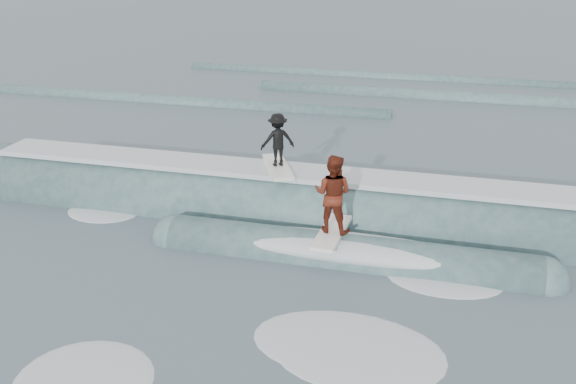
# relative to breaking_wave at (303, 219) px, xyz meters

# --- Properties ---
(ground) EXTENTS (160.00, 160.00, 0.00)m
(ground) POSITION_rel_breaking_wave_xyz_m (-0.25, -2.82, -0.04)
(ground) COLOR #41515F
(ground) RESTS_ON ground
(breaking_wave) EXTENTS (21.61, 4.06, 2.56)m
(breaking_wave) POSITION_rel_breaking_wave_xyz_m (0.00, 0.00, 0.00)
(breaking_wave) COLOR #37585C
(breaking_wave) RESTS_ON ground
(surfer_black) EXTENTS (1.35, 2.04, 1.56)m
(surfer_black) POSITION_rel_breaking_wave_xyz_m (-0.81, 0.31, 2.04)
(surfer_black) COLOR white
(surfer_black) RESTS_ON ground
(surfer_red) EXTENTS (1.02, 2.03, 2.01)m
(surfer_red) POSITION_rel_breaking_wave_xyz_m (1.15, -1.89, 1.56)
(surfer_red) COLOR white
(surfer_red) RESTS_ON ground
(whitewater) EXTENTS (11.73, 8.47, 0.10)m
(whitewater) POSITION_rel_breaking_wave_xyz_m (0.72, -4.99, -0.04)
(whitewater) COLOR silver
(whitewater) RESTS_ON ground
(far_swells) EXTENTS (37.02, 8.65, 0.80)m
(far_swells) POSITION_rel_breaking_wave_xyz_m (-1.03, 14.83, -0.04)
(far_swells) COLOR #37585C
(far_swells) RESTS_ON ground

